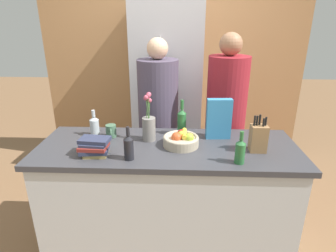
% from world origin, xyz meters
% --- Properties ---
extents(ground_plane, '(14.00, 14.00, 0.00)m').
position_xyz_m(ground_plane, '(0.00, 0.00, 0.00)').
color(ground_plane, brown).
extents(kitchen_island, '(1.89, 0.69, 0.91)m').
position_xyz_m(kitchen_island, '(0.00, 0.00, 0.45)').
color(kitchen_island, silver).
rests_on(kitchen_island, ground_plane).
extents(back_wall_wood, '(3.09, 0.12, 2.60)m').
position_xyz_m(back_wall_wood, '(0.00, 1.60, 1.30)').
color(back_wall_wood, '#AD7A4C').
rests_on(back_wall_wood, ground_plane).
extents(refrigerator, '(0.73, 0.63, 1.96)m').
position_xyz_m(refrigerator, '(-0.06, 1.24, 0.98)').
color(refrigerator, '#B7B7BC').
rests_on(refrigerator, ground_plane).
extents(fruit_bowl, '(0.26, 0.26, 0.11)m').
position_xyz_m(fruit_bowl, '(0.10, 0.01, 0.95)').
color(fruit_bowl, tan).
rests_on(fruit_bowl, kitchen_island).
extents(knife_block, '(0.11, 0.09, 0.26)m').
position_xyz_m(knife_block, '(0.63, -0.06, 1.00)').
color(knife_block, olive).
rests_on(knife_block, kitchen_island).
extents(flower_vase, '(0.10, 0.10, 0.37)m').
position_xyz_m(flower_vase, '(-0.14, 0.10, 1.02)').
color(flower_vase, gray).
rests_on(flower_vase, kitchen_island).
extents(cereal_box, '(0.19, 0.07, 0.31)m').
position_xyz_m(cereal_box, '(0.38, 0.16, 1.06)').
color(cereal_box, teal).
rests_on(cereal_box, kitchen_island).
extents(coffee_mug, '(0.08, 0.12, 0.10)m').
position_xyz_m(coffee_mug, '(-0.44, 0.14, 0.95)').
color(coffee_mug, '#42664C').
rests_on(coffee_mug, kitchen_island).
extents(book_stack, '(0.21, 0.16, 0.12)m').
position_xyz_m(book_stack, '(-0.48, -0.16, 0.96)').
color(book_stack, '#99844C').
rests_on(book_stack, kitchen_island).
extents(bottle_oil, '(0.06, 0.06, 0.22)m').
position_xyz_m(bottle_oil, '(0.47, -0.24, 0.99)').
color(bottle_oil, '#286633').
rests_on(bottle_oil, kitchen_island).
extents(bottle_vinegar, '(0.06, 0.06, 0.23)m').
position_xyz_m(bottle_vinegar, '(-0.24, -0.22, 0.99)').
color(bottle_vinegar, black).
rests_on(bottle_vinegar, kitchen_island).
extents(bottle_wine, '(0.07, 0.07, 0.21)m').
position_xyz_m(bottle_wine, '(-0.58, 0.17, 0.99)').
color(bottle_wine, '#B2BCC1').
rests_on(bottle_wine, kitchen_island).
extents(bottle_water, '(0.07, 0.07, 0.28)m').
position_xyz_m(bottle_water, '(0.10, 0.22, 1.02)').
color(bottle_water, '#286633').
rests_on(bottle_water, kitchen_island).
extents(person_at_sink, '(0.37, 0.37, 1.62)m').
position_xyz_m(person_at_sink, '(-0.12, 0.67, 0.90)').
color(person_at_sink, '#383842').
rests_on(person_at_sink, ground_plane).
extents(person_in_blue, '(0.36, 0.36, 1.67)m').
position_xyz_m(person_in_blue, '(0.51, 0.61, 0.93)').
color(person_in_blue, '#383842').
rests_on(person_in_blue, ground_plane).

